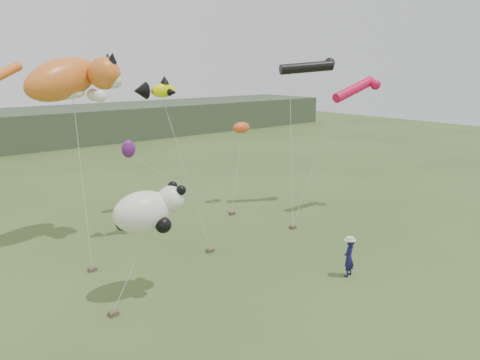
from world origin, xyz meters
The scene contains 8 objects.
ground centered at (0.00, 0.00, 0.00)m, with size 120.00×120.00×0.00m, color #385123.
festival_attendant centered at (1.56, -1.28, 0.86)m, with size 0.63×0.41×1.72m, color #16144C.
sandbag_anchors centered at (-1.85, 5.40, 0.09)m, with size 12.45×6.98×0.18m.
cat_kite centered at (-5.55, 10.90, 8.46)m, with size 5.86×3.52×2.93m.
fish_kite centered at (-2.32, 8.35, 7.89)m, with size 2.20×1.51×1.16m.
tube_kites centered at (9.31, 6.56, 8.44)m, with size 4.70×4.84×2.71m.
panda_kite centered at (-5.93, 2.89, 3.54)m, with size 2.90×1.88×1.80m.
misc_kites centered at (2.15, 11.85, 4.65)m, with size 7.87×3.41×1.95m.
Camera 1 is at (-14.35, -12.98, 9.08)m, focal length 35.00 mm.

